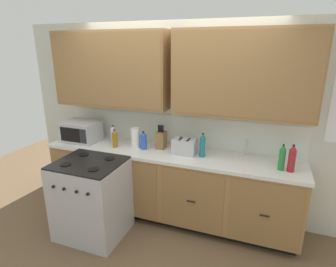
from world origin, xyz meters
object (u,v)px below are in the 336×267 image
at_px(bottle_teal, 203,145).
at_px(bottle_clear, 113,135).
at_px(knife_block, 161,140).
at_px(bottle_red, 292,159).
at_px(microwave, 81,131).
at_px(bottle_blue, 143,141).
at_px(bottle_green, 282,158).
at_px(stove_range, 92,198).
at_px(paper_towel_roll, 135,138).
at_px(bottle_amber, 115,138).
at_px(toaster, 184,147).

bearing_deg(bottle_teal, bottle_clear, 178.18).
xyz_separation_m(knife_block, bottle_red, (1.54, -0.17, 0.03)).
bearing_deg(bottle_red, microwave, 178.90).
height_order(microwave, bottle_blue, microwave).
bearing_deg(bottle_clear, bottle_green, -2.95).
bearing_deg(microwave, knife_block, 6.15).
bearing_deg(bottle_clear, stove_range, -83.81).
bearing_deg(microwave, bottle_teal, 0.90).
xyz_separation_m(paper_towel_roll, bottle_blue, (0.13, -0.03, -0.02)).
bearing_deg(bottle_clear, knife_block, 4.81).
height_order(stove_range, bottle_red, bottle_red).
bearing_deg(bottle_amber, bottle_blue, 10.28).
xyz_separation_m(microwave, paper_towel_roll, (0.81, 0.04, -0.01)).
bearing_deg(bottle_red, bottle_amber, -179.92).
bearing_deg(stove_range, knife_block, 50.37).
relative_size(microwave, bottle_blue, 2.05).
height_order(knife_block, bottle_green, knife_block).
distance_m(knife_block, bottle_blue, 0.23).
height_order(knife_block, bottle_amber, knife_block).
height_order(paper_towel_roll, bottle_amber, paper_towel_roll).
height_order(toaster, bottle_teal, bottle_teal).
xyz_separation_m(stove_range, bottle_blue, (0.40, 0.62, 0.58)).
bearing_deg(toaster, paper_towel_roll, 179.38).
distance_m(microwave, knife_block, 1.15).
height_order(bottle_blue, bottle_teal, bottle_teal).
relative_size(stove_range, bottle_amber, 3.90).
bearing_deg(paper_towel_roll, knife_block, 14.04).
xyz_separation_m(knife_block, paper_towel_roll, (-0.33, -0.08, 0.01)).
xyz_separation_m(bottle_red, bottle_green, (-0.10, 0.01, -0.01)).
bearing_deg(stove_range, bottle_amber, 87.54).
distance_m(knife_block, bottle_red, 1.55).
xyz_separation_m(bottle_amber, bottle_red, (2.11, 0.00, 0.03)).
distance_m(bottle_teal, bottle_red, 0.97).
relative_size(paper_towel_roll, bottle_clear, 1.03).
bearing_deg(paper_towel_roll, microwave, -177.10).
bearing_deg(paper_towel_roll, bottle_amber, -159.06).
relative_size(toaster, bottle_amber, 1.15).
height_order(stove_range, bottle_amber, bottle_amber).
height_order(bottle_amber, bottle_red, bottle_red).
relative_size(bottle_blue, bottle_red, 0.78).
distance_m(stove_range, knife_block, 1.10).
bearing_deg(bottle_red, stove_range, -165.56).
bearing_deg(microwave, paper_towel_roll, 2.90).
height_order(stove_range, knife_block, knife_block).
bearing_deg(bottle_green, toaster, 176.01).
bearing_deg(bottle_blue, stove_range, -123.11).
distance_m(bottle_blue, bottle_teal, 0.77).
xyz_separation_m(bottle_blue, bottle_amber, (-0.38, -0.07, 0.00)).
distance_m(bottle_clear, bottle_red, 2.21).
distance_m(bottle_clear, bottle_green, 2.12).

